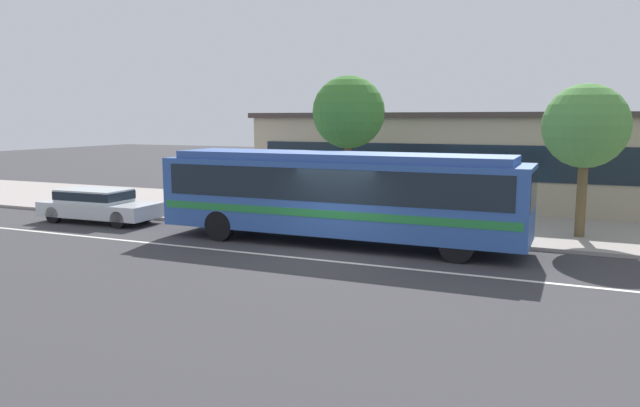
{
  "coord_description": "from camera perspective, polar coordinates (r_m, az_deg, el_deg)",
  "views": [
    {
      "loc": [
        6.67,
        -16.19,
        3.99
      ],
      "look_at": [
        -0.95,
        1.35,
        1.3
      ],
      "focal_mm": 33.87,
      "sensor_mm": 36.0,
      "label": 1
    }
  ],
  "objects": [
    {
      "name": "station_building",
      "position": [
        29.97,
        13.61,
        4.24
      ],
      "size": [
        19.02,
        8.71,
        4.27
      ],
      "color": "tan",
      "rests_on": "ground_plane"
    },
    {
      "name": "pedestrian_standing_by_tree",
      "position": [
        21.38,
        7.57,
        0.08
      ],
      "size": [
        0.47,
        0.47,
        1.63
      ],
      "color": "#6F6756",
      "rests_on": "sidewalk_slab"
    },
    {
      "name": "ground_plane",
      "position": [
        17.96,
        1.07,
        -4.83
      ],
      "size": [
        120.0,
        120.0,
        0.0
      ],
      "primitive_type": "plane",
      "color": "#39383B"
    },
    {
      "name": "street_tree_mid_block",
      "position": [
        21.47,
        23.81,
        6.64
      ],
      "size": [
        2.73,
        2.73,
        5.01
      ],
      "color": "brown",
      "rests_on": "sidewalk_slab"
    },
    {
      "name": "street_tree_near_stop",
      "position": [
        23.43,
        2.71,
        8.54
      ],
      "size": [
        2.79,
        2.79,
        5.52
      ],
      "color": "brown",
      "rests_on": "sidewalk_slab"
    },
    {
      "name": "pedestrian_walking_along_curb",
      "position": [
        21.4,
        3.44,
        0.38
      ],
      "size": [
        0.43,
        0.43,
        1.77
      ],
      "color": "#73625C",
      "rests_on": "sidewalk_slab"
    },
    {
      "name": "pedestrian_waiting_near_sign",
      "position": [
        21.1,
        13.09,
        -0.2
      ],
      "size": [
        0.45,
        0.45,
        1.61
      ],
      "color": "#3B373D",
      "rests_on": "sidewalk_slab"
    },
    {
      "name": "sidewalk_slab",
      "position": [
        24.35,
        7.27,
        -1.35
      ],
      "size": [
        60.0,
        8.0,
        0.12
      ],
      "primitive_type": "cube",
      "color": "#9F958F",
      "rests_on": "ground_plane"
    },
    {
      "name": "transit_bus",
      "position": [
        19.22,
        1.8,
        1.17
      ],
      "size": [
        11.79,
        2.54,
        2.93
      ],
      "color": "#3057A3",
      "rests_on": "ground_plane"
    },
    {
      "name": "sedan_behind_bus",
      "position": [
        24.93,
        -20.28,
        -0.02
      ],
      "size": [
        4.75,
        1.92,
        1.29
      ],
      "color": "silver",
      "rests_on": "ground_plane"
    },
    {
      "name": "lane_stripe_center",
      "position": [
        17.24,
        0.05,
        -5.36
      ],
      "size": [
        56.0,
        0.16,
        0.01
      ],
      "primitive_type": "cube",
      "color": "silver",
      "rests_on": "ground_plane"
    }
  ]
}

